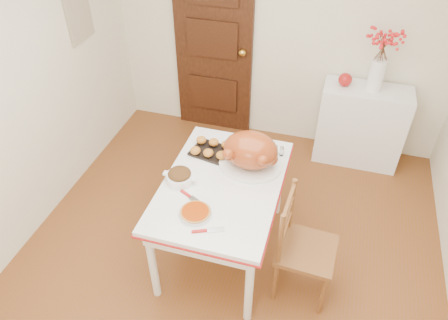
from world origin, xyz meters
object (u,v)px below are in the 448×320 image
(sideboard, at_px, (360,125))
(chair_oak, at_px, (307,248))
(kitchen_table, at_px, (222,218))
(turkey_platter, at_px, (250,152))
(pumpkin_pie, at_px, (195,212))

(sideboard, relative_size, chair_oak, 0.91)
(sideboard, height_order, kitchen_table, sideboard)
(sideboard, height_order, turkey_platter, turkey_platter)
(kitchen_table, relative_size, turkey_platter, 2.64)
(kitchen_table, xyz_separation_m, turkey_platter, (0.16, 0.23, 0.54))
(kitchen_table, bearing_deg, pumpkin_pie, -102.80)
(chair_oak, relative_size, turkey_platter, 1.91)
(kitchen_table, height_order, chair_oak, chair_oak)
(kitchen_table, bearing_deg, chair_oak, -14.79)
(sideboard, xyz_separation_m, chair_oak, (-0.31, -1.79, 0.04))
(turkey_platter, xyz_separation_m, pumpkin_pie, (-0.24, -0.60, -0.13))
(sideboard, height_order, chair_oak, chair_oak)
(sideboard, distance_m, pumpkin_pie, 2.28)
(sideboard, bearing_deg, pumpkin_pie, -119.14)
(chair_oak, bearing_deg, sideboard, -6.88)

